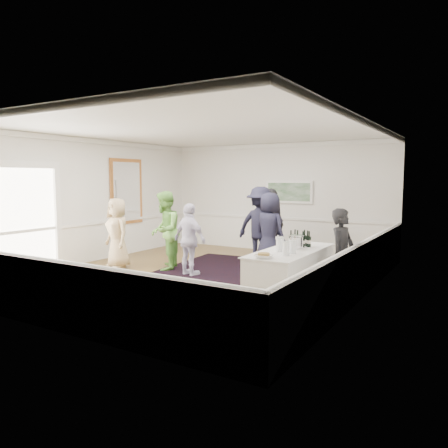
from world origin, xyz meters
The scene contains 23 objects.
floor centered at (0.00, 0.00, 0.00)m, with size 8.00×8.00×0.00m, color brown.
ceiling centered at (0.00, 0.00, 3.20)m, with size 7.00×8.00×0.02m, color white.
wall_left centered at (-3.50, 0.00, 1.60)m, with size 0.02×8.00×3.20m, color white.
wall_right centered at (3.50, 0.00, 1.60)m, with size 0.02×8.00×3.20m, color white.
wall_back centered at (0.00, 4.00, 1.60)m, with size 7.00×0.02×3.20m, color white.
wall_front centered at (0.00, -4.00, 1.60)m, with size 7.00×0.02×3.20m, color white.
wainscoting centered at (0.00, 0.00, 0.50)m, with size 7.00×8.00×1.00m, color white, non-canonical shape.
mirror centered at (-3.45, 1.30, 1.80)m, with size 0.05×1.25×1.85m.
doorway centered at (-3.45, -1.90, 1.42)m, with size 0.10×1.78×2.56m.
landscape_painting centered at (0.40, 3.95, 1.78)m, with size 1.44×0.06×0.66m.
area_rug centered at (0.19, 0.67, 0.01)m, with size 2.95×3.88×0.02m, color black.
serving_table centered at (2.45, -0.84, 0.46)m, with size 0.87×2.28×0.92m.
bartender centered at (3.20, -0.32, 0.82)m, with size 0.60×0.39×1.65m, color black.
guest_tan centered at (-2.28, -0.28, 0.85)m, with size 0.83×0.54×1.70m, color tan.
guest_green centered at (-1.16, 0.15, 0.94)m, with size 0.91×0.71×1.87m, color #67AB44.
guest_lilac centered at (-0.29, -0.06, 0.81)m, with size 0.95×0.40×1.62m, color silver.
guest_dark_a centered at (0.46, 1.98, 0.98)m, with size 1.27×0.73×1.96m, color black.
guest_dark_b centered at (0.49, 2.53, 0.96)m, with size 0.70×0.46×1.91m, color black.
guest_navy centered at (0.87, 1.64, 0.92)m, with size 0.90×0.58×1.83m, color black.
wine_bottles centered at (2.44, -0.35, 1.08)m, with size 0.41×0.28×0.31m.
juice_pitchers centered at (2.45, -1.12, 1.04)m, with size 0.46×0.64×0.24m.
ice_bucket centered at (2.48, -0.67, 1.04)m, with size 0.26×0.26×0.24m, color silver.
nut_bowl centered at (2.38, -1.79, 0.96)m, with size 0.29×0.29×0.08m.
Camera 1 is at (5.34, -7.93, 2.17)m, focal length 35.00 mm.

